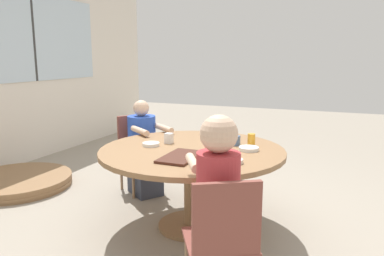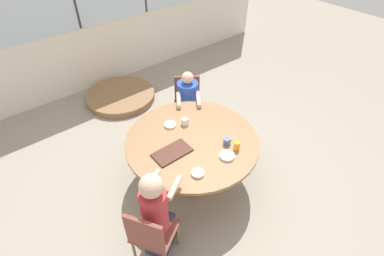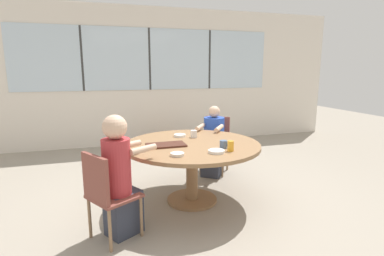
{
  "view_description": "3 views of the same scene",
  "coord_description": "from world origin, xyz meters",
  "views": [
    {
      "loc": [
        -2.89,
        -1.19,
        1.5
      ],
      "look_at": [
        0.0,
        0.0,
        0.9
      ],
      "focal_mm": 35.0,
      "sensor_mm": 36.0,
      "label": 1
    },
    {
      "loc": [
        -1.65,
        -2.04,
        3.1
      ],
      "look_at": [
        0.0,
        0.0,
        0.9
      ],
      "focal_mm": 28.0,
      "sensor_mm": 36.0,
      "label": 2
    },
    {
      "loc": [
        -0.99,
        -3.25,
        1.57
      ],
      "look_at": [
        0.0,
        0.0,
        0.9
      ],
      "focal_mm": 28.0,
      "sensor_mm": 36.0,
      "label": 3
    }
  ],
  "objects": [
    {
      "name": "person_woman_green_shirt",
      "position": [
        0.58,
        0.81,
        0.46
      ],
      "size": [
        0.56,
        0.62,
        1.04
      ],
      "rotation": [
        0.0,
        0.0,
        -3.76
      ],
      "color": "#333847",
      "rests_on": "ground_plane"
    },
    {
      "name": "bowl_cereal",
      "position": [
        -0.05,
        0.37,
        0.73
      ],
      "size": [
        0.15,
        0.15,
        0.03
      ],
      "color": "white",
      "rests_on": "dining_table"
    },
    {
      "name": "coffee_mug",
      "position": [
        0.27,
        -0.31,
        0.76
      ],
      "size": [
        0.09,
        0.08,
        0.09
      ],
      "color": "slate",
      "rests_on": "dining_table"
    },
    {
      "name": "person_man_blue_shirt",
      "position": [
        -0.86,
        -0.52,
        0.56
      ],
      "size": [
        0.54,
        0.47,
        1.17
      ],
      "rotation": [
        0.0,
        0.0,
        -1.03
      ],
      "color": "#333847",
      "rests_on": "ground_plane"
    },
    {
      "name": "food_tray_dark",
      "position": [
        -0.32,
        -0.03,
        0.73
      ],
      "size": [
        0.43,
        0.24,
        0.02
      ],
      "color": "#472319",
      "rests_on": "dining_table"
    },
    {
      "name": "bowl_white_shallow",
      "position": [
        0.12,
        -0.47,
        0.73
      ],
      "size": [
        0.17,
        0.17,
        0.03
      ],
      "color": "white",
      "rests_on": "dining_table"
    },
    {
      "name": "chair_for_woman_green_shirt",
      "position": [
        0.68,
        0.95,
        0.5
      ],
      "size": [
        0.56,
        0.56,
        0.85
      ],
      "rotation": [
        0.0,
        0.0,
        -3.76
      ],
      "color": "brown",
      "rests_on": "ground_plane"
    },
    {
      "name": "bowl_fruit",
      "position": [
        -0.29,
        -0.46,
        0.73
      ],
      "size": [
        0.14,
        0.14,
        0.03
      ],
      "color": "silver",
      "rests_on": "dining_table"
    },
    {
      "name": "wall_back_with_windows",
      "position": [
        0.0,
        3.02,
        1.43
      ],
      "size": [
        8.4,
        0.08,
        2.8
      ],
      "color": "silver",
      "rests_on": "ground_plane"
    },
    {
      "name": "chair_for_man_blue_shirt",
      "position": [
        -1.0,
        -0.6,
        0.5
      ],
      "size": [
        0.55,
        0.55,
        0.85
      ],
      "rotation": [
        0.0,
        0.0,
        -1.03
      ],
      "color": "brown",
      "rests_on": "ground_plane"
    },
    {
      "name": "ground_plane",
      "position": [
        0.0,
        0.0,
        0.0
      ],
      "size": [
        16.0,
        16.0,
        0.0
      ],
      "primitive_type": "plane",
      "color": "gray"
    },
    {
      "name": "juice_glass",
      "position": [
        0.29,
        -0.45,
        0.77
      ],
      "size": [
        0.07,
        0.07,
        0.11
      ],
      "color": "gold",
      "rests_on": "dining_table"
    },
    {
      "name": "folded_table_stack",
      "position": [
        0.19,
        2.29,
        0.06
      ],
      "size": [
        1.22,
        1.22,
        0.12
      ],
      "color": "olive",
      "rests_on": "ground_plane"
    },
    {
      "name": "dining_table",
      "position": [
        0.0,
        0.0,
        0.6
      ],
      "size": [
        1.59,
        1.59,
        0.72
      ],
      "color": "olive",
      "rests_on": "ground_plane"
    },
    {
      "name": "milk_carton_small",
      "position": [
        0.11,
        0.27,
        0.77
      ],
      "size": [
        0.07,
        0.07,
        0.09
      ],
      "color": "silver",
      "rests_on": "dining_table"
    }
  ]
}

